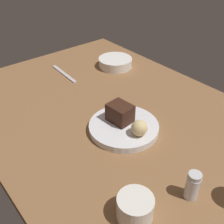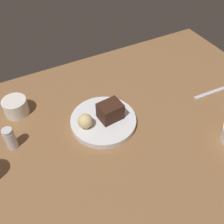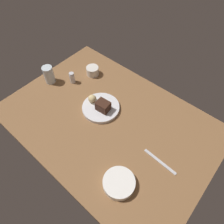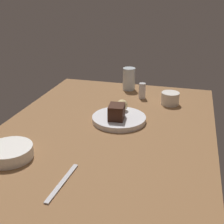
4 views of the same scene
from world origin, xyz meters
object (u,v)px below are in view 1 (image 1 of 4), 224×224
salt_shaker (193,186)px  dessert_plate (124,127)px  chocolate_cake_slice (120,113)px  butter_knife (64,74)px  bread_roll (139,128)px  coffee_cup (135,208)px  side_bowl (115,62)px

salt_shaker → dessert_plate: bearing=-8.6°
chocolate_cake_slice → butter_knife: 43.58cm
dessert_plate → bread_roll: bearing=-177.3°
coffee_cup → bread_roll: bearing=-46.0°
dessert_plate → coffee_cup: (-24.93, 18.70, 1.86)cm
chocolate_cake_slice → side_bowl: (34.68, -27.16, -3.11)cm
salt_shaker → coffee_cup: 15.02cm
dessert_plate → side_bowl: bearing=-36.7°
chocolate_cake_slice → bread_roll: chocolate_cake_slice is taller
coffee_cup → butter_knife: bearing=-18.9°
side_bowl → butter_knife: 23.79cm
side_bowl → bread_roll: bearing=148.0°
salt_shaker → side_bowl: bearing=-25.7°
coffee_cup → butter_knife: (70.36, -24.11, -2.69)cm
salt_shaker → butter_knife: size_ratio=0.41×
chocolate_cake_slice → butter_knife: size_ratio=0.40×
bread_roll → salt_shaker: size_ratio=0.63×
dessert_plate → butter_knife: (45.42, -5.41, -0.83)cm
chocolate_cake_slice → coffee_cup: (-27.34, 19.15, -2.19)cm
chocolate_cake_slice → dessert_plate: bearing=169.4°
chocolate_cake_slice → salt_shaker: 32.47cm
chocolate_cake_slice → butter_knife: bearing=-6.6°
chocolate_cake_slice → coffee_cup: 33.45cm
bread_roll → butter_knife: 52.43cm
coffee_cup → butter_knife: size_ratio=0.44×
side_bowl → coffee_cup: bearing=143.2°
dessert_plate → butter_knife: bearing=-6.8°
bread_roll → coffee_cup: bearing=134.0°
chocolate_cake_slice → coffee_cup: bearing=145.0°
dessert_plate → butter_knife: dessert_plate is taller
coffee_cup → side_bowl: bearing=-36.8°
chocolate_cake_slice → bread_roll: 9.00cm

